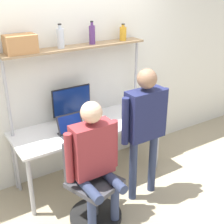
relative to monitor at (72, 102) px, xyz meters
The scene contains 14 objects.
ground_plane 1.16m from the monitor, 79.52° to the right, with size 12.00×12.00×0.00m, color tan.
wall_back 0.40m from the monitor, 56.30° to the left, with size 8.00×0.06×2.70m.
desk 0.40m from the monitor, 63.43° to the right, with size 1.85×0.69×0.76m.
shelf_unit 0.43m from the monitor, ahead, with size 1.76×0.23×1.67m.
monitor is the anchor object (origin of this frame).
laptop 0.39m from the monitor, 117.96° to the right, with size 0.31×0.22×0.22m.
cell_phone 0.44m from the monitor, 74.74° to the right, with size 0.07×0.15×0.01m.
office_chair 1.15m from the monitor, 104.56° to the right, with size 0.58×0.58×0.93m.
person_seated 0.97m from the monitor, 103.12° to the right, with size 0.59×0.46×1.35m.
person_standing 0.97m from the monitor, 61.57° to the right, with size 0.60×0.21×1.55m.
bottle_purple 0.84m from the monitor, ahead, with size 0.07×0.07×0.27m.
bottle_amber 1.06m from the monitor, ahead, with size 0.08×0.08×0.20m.
bottle_clear 0.79m from the monitor, behind, with size 0.08×0.08×0.27m.
storage_box 0.94m from the monitor, behind, with size 0.32×0.21×0.19m.
Camera 1 is at (-1.59, -2.64, 2.42)m, focal length 50.00 mm.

